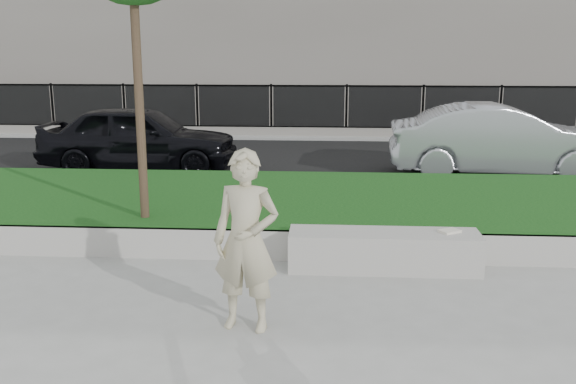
# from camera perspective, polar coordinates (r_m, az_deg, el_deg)

# --- Properties ---
(ground) EXTENTS (90.00, 90.00, 0.00)m
(ground) POSITION_cam_1_polar(r_m,az_deg,el_deg) (7.42, -5.36, -8.61)
(ground) COLOR gray
(ground) RESTS_ON ground
(grass_bank) EXTENTS (34.00, 4.00, 0.40)m
(grass_bank) POSITION_cam_1_polar(r_m,az_deg,el_deg) (10.19, -2.74, -1.39)
(grass_bank) COLOR black
(grass_bank) RESTS_ON ground
(grass_kerb) EXTENTS (34.00, 0.08, 0.40)m
(grass_kerb) POSITION_cam_1_polar(r_m,az_deg,el_deg) (8.32, -4.27, -4.71)
(grass_kerb) COLOR #A6A39B
(grass_kerb) RESTS_ON ground
(street) EXTENTS (34.00, 7.00, 0.04)m
(street) POSITION_cam_1_polar(r_m,az_deg,el_deg) (15.59, -0.46, 2.95)
(street) COLOR black
(street) RESTS_ON ground
(far_pavement) EXTENTS (34.00, 3.00, 0.12)m
(far_pavement) POSITION_cam_1_polar(r_m,az_deg,el_deg) (20.02, 0.50, 5.29)
(far_pavement) COLOR gray
(far_pavement) RESTS_ON ground
(iron_fence) EXTENTS (32.00, 0.30, 1.50)m
(iron_fence) POSITION_cam_1_polar(r_m,az_deg,el_deg) (18.97, 0.33, 6.33)
(iron_fence) COLOR slate
(iron_fence) RESTS_ON far_pavement
(stone_bench) EXTENTS (2.34, 0.58, 0.48)m
(stone_bench) POSITION_cam_1_polar(r_m,az_deg,el_deg) (8.03, 8.51, -5.19)
(stone_bench) COLOR #A6A39B
(stone_bench) RESTS_ON ground
(man) EXTENTS (0.71, 0.53, 1.77)m
(man) POSITION_cam_1_polar(r_m,az_deg,el_deg) (6.16, -3.74, -4.38)
(man) COLOR #BBB28F
(man) RESTS_ON ground
(book) EXTENTS (0.30, 0.28, 0.03)m
(book) POSITION_cam_1_polar(r_m,az_deg,el_deg) (8.12, 14.18, -3.38)
(book) COLOR silver
(book) RESTS_ON stone_bench
(car_dark) EXTENTS (4.25, 1.75, 1.44)m
(car_dark) POSITION_cam_1_polar(r_m,az_deg,el_deg) (14.33, -13.09, 4.74)
(car_dark) COLOR black
(car_dark) RESTS_ON street
(car_silver) EXTENTS (4.61, 1.81, 1.49)m
(car_silver) POSITION_cam_1_polar(r_m,az_deg,el_deg) (14.01, 18.42, 4.34)
(car_silver) COLOR #9FA2A8
(car_silver) RESTS_ON street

